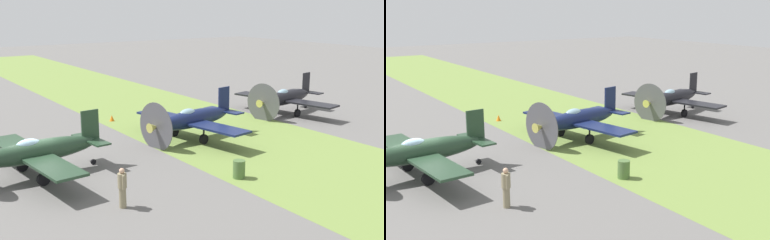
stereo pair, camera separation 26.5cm
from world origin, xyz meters
TOP-DOWN VIEW (x-y plane):
  - ground_plane at (0.00, 0.00)m, footprint 160.00×160.00m
  - grass_verge at (0.00, -12.73)m, footprint 120.00×11.00m
  - airplane_lead at (-0.74, -0.03)m, footprint 8.73×6.92m
  - airplane_wingman at (0.77, -10.24)m, footprint 8.83×7.04m
  - airplane_trail at (2.78, -20.38)m, footprint 8.69×6.94m
  - ground_crew_chief at (-6.49, -1.75)m, footprint 0.61×0.38m
  - fuel_drum at (-6.45, -8.06)m, footprint 0.60×0.60m
  - runway_marker_cone at (8.18, -8.21)m, footprint 0.36×0.36m

SIDE VIEW (x-z plane):
  - ground_plane at x=0.00m, z-range 0.00..0.00m
  - grass_verge at x=0.00m, z-range 0.00..0.01m
  - runway_marker_cone at x=8.18m, z-range 0.00..0.44m
  - fuel_drum at x=-6.45m, z-range 0.00..0.90m
  - ground_crew_chief at x=-6.49m, z-range 0.05..1.78m
  - airplane_trail at x=2.78m, z-range -0.25..2.83m
  - airplane_lead at x=-0.74m, z-range -0.25..2.85m
  - airplane_wingman at x=0.77m, z-range -0.25..2.87m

